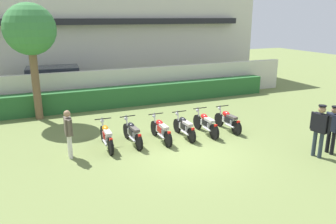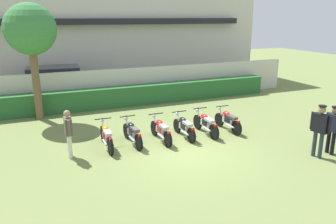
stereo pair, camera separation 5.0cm
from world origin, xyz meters
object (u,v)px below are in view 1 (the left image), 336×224
(motorcycle_in_row_0, at_px, (106,136))
(motorcycle_in_row_2, at_px, (161,130))
(motorcycle_in_row_4, at_px, (206,123))
(officer_0, at_px, (320,126))
(inspector_person, at_px, (68,130))
(parked_car, at_px, (57,84))
(tree_near_inspector, at_px, (30,31))
(motorcycle_in_row_5, at_px, (228,120))
(officer_1, at_px, (333,126))
(motorcycle_in_row_1, at_px, (132,133))
(motorcycle_in_row_3, at_px, (184,127))

(motorcycle_in_row_0, bearing_deg, motorcycle_in_row_2, -92.47)
(motorcycle_in_row_4, distance_m, officer_0, 4.16)
(motorcycle_in_row_0, height_order, inspector_person, inspector_person)
(parked_car, relative_size, motorcycle_in_row_0, 2.41)
(motorcycle_in_row_0, bearing_deg, parked_car, 7.79)
(tree_near_inspector, bearing_deg, inspector_person, -81.67)
(parked_car, bearing_deg, officer_0, -53.24)
(motorcycle_in_row_2, distance_m, officer_0, 5.44)
(motorcycle_in_row_4, height_order, officer_0, officer_0)
(motorcycle_in_row_0, relative_size, motorcycle_in_row_5, 1.08)
(tree_near_inspector, bearing_deg, motorcycle_in_row_4, -38.70)
(motorcycle_in_row_0, xyz_separation_m, motorcycle_in_row_4, (3.93, -0.10, -0.00))
(motorcycle_in_row_4, bearing_deg, officer_1, -138.95)
(motorcycle_in_row_0, height_order, officer_1, officer_1)
(tree_near_inspector, relative_size, motorcycle_in_row_0, 2.64)
(officer_1, bearing_deg, tree_near_inspector, -36.73)
(parked_car, relative_size, officer_0, 2.61)
(motorcycle_in_row_0, xyz_separation_m, motorcycle_in_row_1, (0.95, 0.00, -0.01))
(motorcycle_in_row_2, xyz_separation_m, motorcycle_in_row_3, (0.97, 0.02, -0.01))
(motorcycle_in_row_0, relative_size, motorcycle_in_row_2, 1.01)
(parked_car, bearing_deg, officer_1, -50.91)
(motorcycle_in_row_0, height_order, motorcycle_in_row_5, motorcycle_in_row_0)
(motorcycle_in_row_5, bearing_deg, motorcycle_in_row_3, 88.30)
(motorcycle_in_row_3, bearing_deg, motorcycle_in_row_5, -90.02)
(motorcycle_in_row_1, xyz_separation_m, motorcycle_in_row_3, (2.04, -0.11, -0.01))
(motorcycle_in_row_5, distance_m, inspector_person, 6.30)
(parked_car, distance_m, motorcycle_in_row_2, 8.53)
(motorcycle_in_row_1, bearing_deg, inspector_person, 95.53)
(parked_car, height_order, officer_0, parked_car)
(motorcycle_in_row_0, relative_size, motorcycle_in_row_4, 0.99)
(motorcycle_in_row_3, distance_m, officer_1, 5.16)
(tree_near_inspector, bearing_deg, motorcycle_in_row_0, -66.55)
(tree_near_inspector, xyz_separation_m, officer_0, (8.28, -8.18, -2.84))
(motorcycle_in_row_2, distance_m, inspector_person, 3.36)
(motorcycle_in_row_1, relative_size, motorcycle_in_row_2, 0.99)
(motorcycle_in_row_0, distance_m, motorcycle_in_row_2, 2.02)
(motorcycle_in_row_0, distance_m, officer_0, 7.19)
(tree_near_inspector, height_order, motorcycle_in_row_3, tree_near_inspector)
(motorcycle_in_row_2, relative_size, officer_1, 1.14)
(tree_near_inspector, height_order, officer_0, tree_near_inspector)
(motorcycle_in_row_3, height_order, motorcycle_in_row_5, motorcycle_in_row_5)
(tree_near_inspector, distance_m, officer_1, 12.41)
(tree_near_inspector, distance_m, officer_0, 11.98)
(parked_car, xyz_separation_m, inspector_person, (-0.39, -8.19, 0.01))
(tree_near_inspector, relative_size, motorcycle_in_row_3, 2.84)
(motorcycle_in_row_3, relative_size, officer_1, 1.08)
(parked_car, distance_m, motorcycle_in_row_5, 9.90)
(motorcycle_in_row_1, xyz_separation_m, motorcycle_in_row_5, (4.02, -0.08, -0.00))
(motorcycle_in_row_3, xyz_separation_m, inspector_person, (-4.29, -0.22, 0.51))
(tree_near_inspector, relative_size, officer_1, 3.05)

